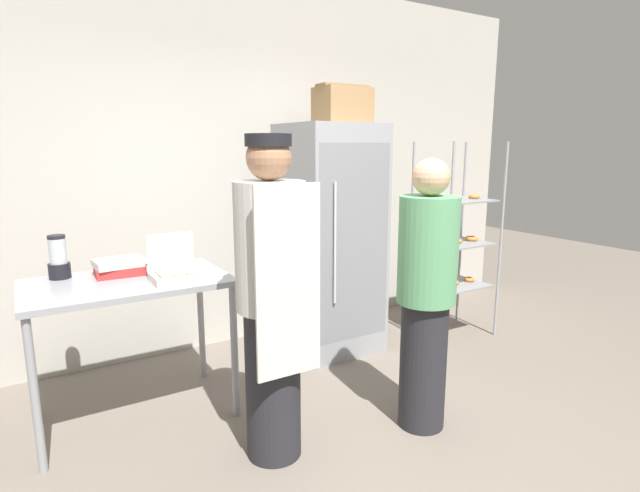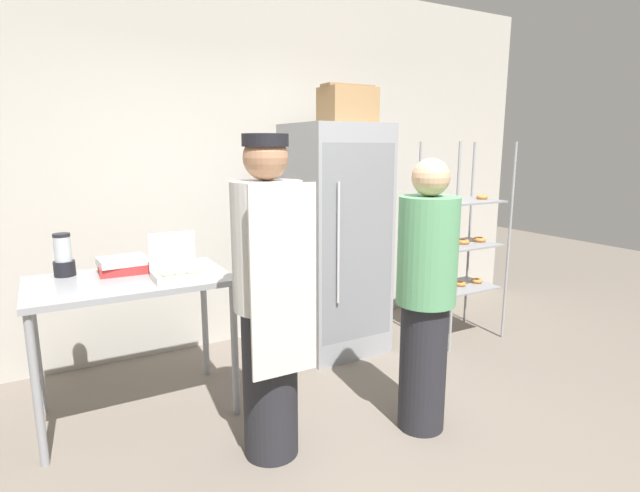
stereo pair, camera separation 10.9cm
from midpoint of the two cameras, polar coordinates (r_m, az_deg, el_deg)
name	(u,v)px [view 1 (the left image)]	position (r m, az deg, el deg)	size (l,w,h in m)	color
ground_plane	(387,471)	(2.89, 6.45, -24.20)	(14.00, 14.00, 0.00)	#6B6056
back_wall	(225,165)	(4.31, -11.56, 9.06)	(6.40, 0.12, 3.05)	#B7B2A8
refrigerator	(330,239)	(4.09, 0.40, 0.75)	(0.69, 0.74, 1.85)	gray
baking_rack	(455,243)	(4.53, 14.55, 0.29)	(0.65, 0.48, 1.72)	#93969B
prep_counter	(128,296)	(3.26, -21.98, -5.28)	(1.16, 0.73, 0.89)	gray
donut_box	(176,273)	(3.10, -17.12, -2.97)	(0.28, 0.23, 0.27)	silver
blender_pitcher	(58,259)	(3.42, -28.54, -1.36)	(0.12, 0.12, 0.27)	black
binder_stack	(119,267)	(3.37, -22.82, -2.22)	(0.30, 0.24, 0.10)	#B72D2D
cardboard_storage_box	(343,105)	(4.04, 1.79, 15.81)	(0.41, 0.29, 0.29)	#937047
person_baker	(272,297)	(2.63, -6.72, -5.84)	(0.37, 0.39, 1.74)	#232328
person_customer	(426,295)	(2.97, 10.98, -5.54)	(0.34, 0.34, 1.61)	#232328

